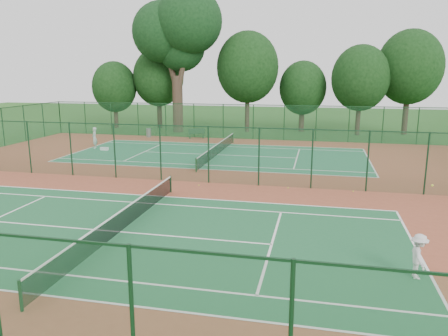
{
  "coord_description": "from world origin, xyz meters",
  "views": [
    {
      "loc": [
        8.03,
        -25.14,
        6.67
      ],
      "look_at": [
        3.11,
        -2.76,
        1.6
      ],
      "focal_mm": 35.0,
      "sensor_mm": 36.0,
      "label": 1
    }
  ],
  "objects_px": {
    "bench": "(197,133)",
    "kit_bag": "(104,149)",
    "player_far": "(94,138)",
    "big_tree": "(178,31)",
    "player_near": "(419,256)",
    "trash_bin": "(149,133)"
  },
  "relations": [
    {
      "from": "player_near",
      "to": "big_tree",
      "type": "bearing_deg",
      "value": 25.6
    },
    {
      "from": "bench",
      "to": "kit_bag",
      "type": "bearing_deg",
      "value": -145.99
    },
    {
      "from": "player_near",
      "to": "bench",
      "type": "bearing_deg",
      "value": 24.66
    },
    {
      "from": "trash_bin",
      "to": "bench",
      "type": "bearing_deg",
      "value": 1.1
    },
    {
      "from": "trash_bin",
      "to": "big_tree",
      "type": "bearing_deg",
      "value": 69.67
    },
    {
      "from": "player_near",
      "to": "trash_bin",
      "type": "height_order",
      "value": "player_near"
    },
    {
      "from": "player_far",
      "to": "kit_bag",
      "type": "xyz_separation_m",
      "value": [
        1.31,
        -0.79,
        -0.81
      ]
    },
    {
      "from": "player_near",
      "to": "player_far",
      "type": "distance_m",
      "value": 30.68
    },
    {
      "from": "bench",
      "to": "big_tree",
      "type": "xyz_separation_m",
      "value": [
        -3.34,
        4.75,
        10.41
      ]
    },
    {
      "from": "player_near",
      "to": "trash_bin",
      "type": "xyz_separation_m",
      "value": [
        -20.66,
        27.94,
        -0.32
      ]
    },
    {
      "from": "player_near",
      "to": "kit_bag",
      "type": "distance_m",
      "value": 29.19
    },
    {
      "from": "player_near",
      "to": "big_tree",
      "type": "xyz_separation_m",
      "value": [
        -18.87,
        32.79,
        10.18
      ]
    },
    {
      "from": "trash_bin",
      "to": "kit_bag",
      "type": "distance_m",
      "value": 8.22
    },
    {
      "from": "kit_bag",
      "to": "big_tree",
      "type": "distance_m",
      "value": 17.12
    },
    {
      "from": "player_far",
      "to": "big_tree",
      "type": "bearing_deg",
      "value": 144.33
    },
    {
      "from": "trash_bin",
      "to": "big_tree",
      "type": "xyz_separation_m",
      "value": [
        1.8,
        4.85,
        10.5
      ]
    },
    {
      "from": "player_near",
      "to": "bench",
      "type": "distance_m",
      "value": 32.05
    },
    {
      "from": "player_far",
      "to": "kit_bag",
      "type": "height_order",
      "value": "player_far"
    },
    {
      "from": "player_near",
      "to": "trash_bin",
      "type": "distance_m",
      "value": 34.75
    },
    {
      "from": "big_tree",
      "to": "bench",
      "type": "bearing_deg",
      "value": -54.87
    },
    {
      "from": "player_near",
      "to": "kit_bag",
      "type": "bearing_deg",
      "value": 43.03
    },
    {
      "from": "big_tree",
      "to": "trash_bin",
      "type": "bearing_deg",
      "value": -110.33
    }
  ]
}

